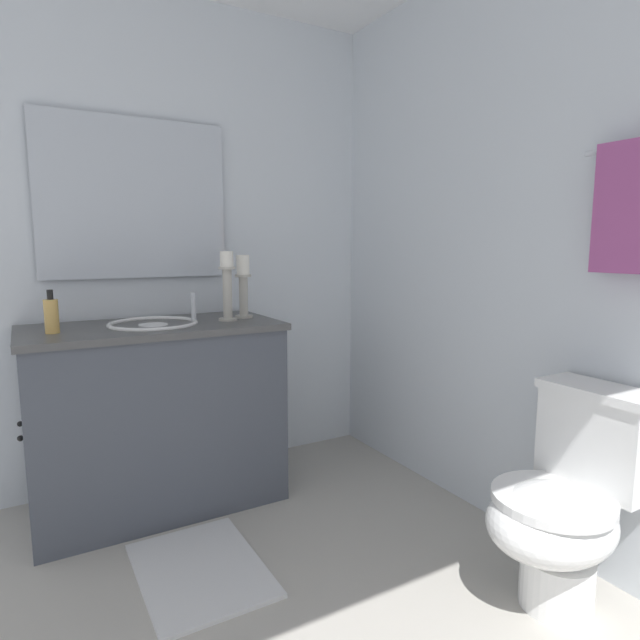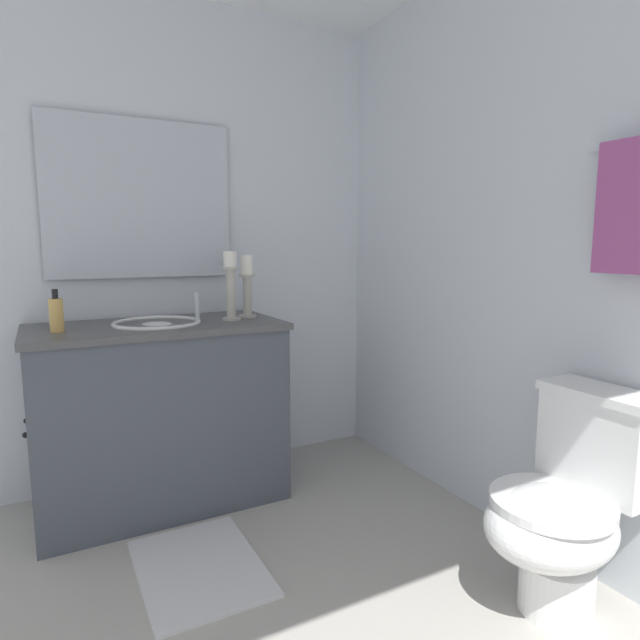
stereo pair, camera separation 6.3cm
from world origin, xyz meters
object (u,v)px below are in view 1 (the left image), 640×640
object	(u,v)px
toilet	(565,504)
candle_holder_tall	(243,284)
sink_basin	(154,333)
bath_mat	(200,570)
soap_bottle	(51,315)
candle_holder_short	(227,284)
towel_near_vanity	(633,207)
mirror	(135,199)
vanity_cabinet	(157,415)

from	to	relation	value
toilet	candle_holder_tall	bearing A→B (deg)	-158.15
sink_basin	bath_mat	world-z (taller)	sink_basin
soap_bottle	candle_holder_short	bearing A→B (deg)	89.28
candle_holder_tall	towel_near_vanity	distance (m)	1.68
sink_basin	toilet	distance (m)	1.80
sink_basin	candle_holder_tall	distance (m)	0.49
candle_holder_tall	sink_basin	bearing A→B (deg)	-88.85
sink_basin	candle_holder_tall	xyz separation A→B (m)	(-0.01, 0.45, 0.21)
towel_near_vanity	mirror	bearing A→B (deg)	-144.65
candle_holder_short	toilet	xyz separation A→B (m)	(1.37, 0.67, -0.68)
candle_holder_short	toilet	bearing A→B (deg)	26.27
soap_bottle	bath_mat	bearing A→B (deg)	35.18
mirror	candle_holder_short	bearing A→B (deg)	46.31
toilet	towel_near_vanity	size ratio (longest dim) A/B	1.74
mirror	candle_holder_short	distance (m)	0.63
candle_holder_tall	candle_holder_short	distance (m)	0.12
candle_holder_tall	toilet	bearing A→B (deg)	21.85
sink_basin	bath_mat	xyz separation A→B (m)	(0.62, -0.00, -0.82)
toilet	bath_mat	world-z (taller)	toilet
vanity_cabinet	candle_holder_short	distance (m)	0.70
candle_holder_short	soap_bottle	world-z (taller)	candle_holder_short
vanity_cabinet	soap_bottle	size ratio (longest dim) A/B	6.30
candle_holder_short	bath_mat	world-z (taller)	candle_holder_short
candle_holder_tall	soap_bottle	xyz separation A→B (m)	(0.05, -0.86, -0.09)
sink_basin	mirror	distance (m)	0.68
candle_holder_short	towel_near_vanity	bearing A→B (deg)	32.22
vanity_cabinet	candle_holder_tall	size ratio (longest dim) A/B	3.63
sink_basin	candle_holder_tall	size ratio (longest dim) A/B	1.29
mirror	candle_holder_short	world-z (taller)	mirror
mirror	candle_holder_short	size ratio (longest dim) A/B	2.69
candle_holder_short	toilet	distance (m)	1.67
soap_bottle	bath_mat	world-z (taller)	soap_bottle
candle_holder_short	mirror	bearing A→B (deg)	-133.69
candle_holder_tall	toilet	distance (m)	1.67
soap_bottle	bath_mat	xyz separation A→B (m)	(0.59, 0.41, -0.93)
sink_basin	soap_bottle	world-z (taller)	soap_bottle
candle_holder_short	sink_basin	bearing A→B (deg)	-97.94
soap_bottle	towel_near_vanity	size ratio (longest dim) A/B	0.42
sink_basin	soap_bottle	size ratio (longest dim) A/B	2.23
mirror	soap_bottle	world-z (taller)	mirror
mirror	soap_bottle	distance (m)	0.73
soap_bottle	towel_near_vanity	bearing A→B (deg)	49.35
sink_basin	bath_mat	bearing A→B (deg)	-0.09
vanity_cabinet	sink_basin	xyz separation A→B (m)	(-0.00, 0.00, 0.39)
sink_basin	soap_bottle	xyz separation A→B (m)	(0.04, -0.41, 0.11)
vanity_cabinet	sink_basin	world-z (taller)	sink_basin
vanity_cabinet	candle_holder_tall	distance (m)	0.75
vanity_cabinet	toilet	world-z (taller)	vanity_cabinet
candle_holder_short	bath_mat	bearing A→B (deg)	-30.72
candle_holder_tall	soap_bottle	world-z (taller)	candle_holder_tall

